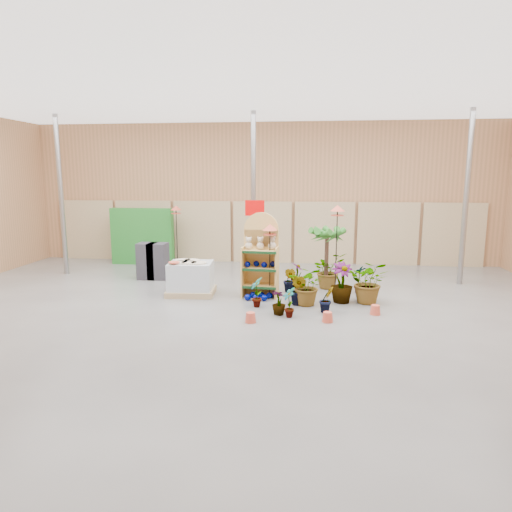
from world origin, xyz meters
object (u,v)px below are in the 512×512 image
Objects in this scene: display_shelf at (261,258)px; pallet_stack at (191,278)px; potted_plant_2 at (308,286)px; bird_table_front at (270,230)px.

display_shelf is 1.76m from pallet_stack.
pallet_stack is 2.87m from potted_plant_2.
bird_table_front reaches higher than pallet_stack.
display_shelf reaches higher than potted_plant_2.
display_shelf is 1.40m from potted_plant_2.
bird_table_front is 1.96× the size of potted_plant_2.
pallet_stack is 0.67× the size of bird_table_front.
display_shelf reaches higher than bird_table_front.
potted_plant_2 is at bearing -29.25° from bird_table_front.
potted_plant_2 reaches higher than pallet_stack.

